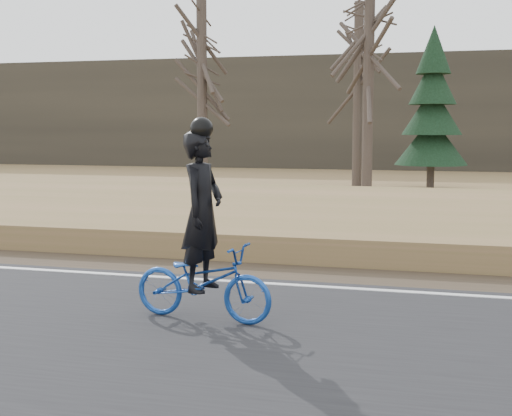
# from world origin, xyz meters

# --- Properties ---
(cyclist) EXTENTS (1.75, 0.79, 2.32)m
(cyclist) POSITION_xyz_m (-5.72, -1.81, 0.83)
(cyclist) COLOR #153F93
(cyclist) RESTS_ON road
(bare_tree_far_left) EXTENTS (0.36, 0.36, 6.80)m
(bare_tree_far_left) POSITION_xyz_m (-11.57, 14.65, 3.40)
(bare_tree_far_left) COLOR #473B34
(bare_tree_far_left) RESTS_ON ground
(bare_tree_left) EXTENTS (0.36, 0.36, 6.88)m
(bare_tree_left) POSITION_xyz_m (-6.47, 17.75, 3.44)
(bare_tree_left) COLOR #473B34
(bare_tree_left) RESTS_ON ground
(bare_tree_near_left) EXTENTS (0.36, 0.36, 7.27)m
(bare_tree_near_left) POSITION_xyz_m (-5.71, 14.48, 3.63)
(bare_tree_near_left) COLOR #473B34
(bare_tree_near_left) RESTS_ON ground
(conifer) EXTENTS (2.60, 2.60, 5.86)m
(conifer) POSITION_xyz_m (-3.71, 17.19, 2.77)
(conifer) COLOR #473B34
(conifer) RESTS_ON ground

